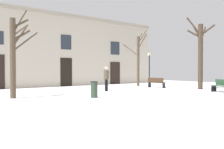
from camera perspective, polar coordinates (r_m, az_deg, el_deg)
The scene contains 10 objects.
ground_plane at distance 15.49m, azimuth 4.13°, elevation -4.62°, with size 35.47×35.47×0.00m, color white.
building_facade at distance 23.37m, azimuth -11.33°, elevation 5.90°, with size 22.17×0.60×6.90m.
tree_near_facade at distance 20.47m, azimuth 20.10°, elevation 4.81°, with size 2.21×1.93×5.73m.
tree_center at distance 14.26m, azimuth -22.03°, elevation 4.64°, with size 1.60×1.49×4.94m.
tree_foreground at distance 23.23m, azimuth 6.21°, elevation 3.70°, with size 2.32×1.92×5.44m.
streetlamp at distance 25.50m, azimuth 8.79°, elevation 2.43°, with size 0.30×0.30×3.47m.
litter_bin at distance 13.49m, azimuth -4.24°, elevation -3.54°, with size 0.41×0.41×0.90m.
bench_by_litter_bin at distance 21.20m, azimuth 10.37°, elevation -1.87°, with size 0.75×1.60×0.86m.
bench_near_lamp at distance 18.07m, azimuth 24.87°, elevation -2.43°, with size 1.00×1.90×0.90m.
person_crossing_plaza at distance 17.45m, azimuth -1.35°, elevation -0.69°, with size 0.44×0.35×1.78m.
Camera 1 is at (-10.21, -11.55, 1.55)m, focal length 38.80 mm.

